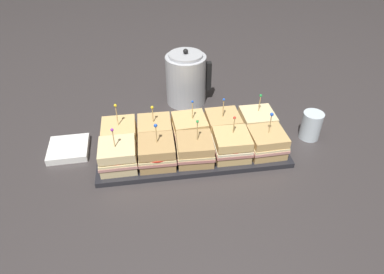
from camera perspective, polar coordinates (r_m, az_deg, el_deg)
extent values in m
plane|color=#383333|center=(1.18, 0.00, -2.35)|extent=(6.00, 6.00, 0.00)
cube|color=#232328|center=(1.18, 0.00, -2.16)|extent=(0.63, 0.27, 0.01)
cube|color=#232328|center=(1.17, 0.00, -1.83)|extent=(0.63, 0.27, 0.01)
cube|color=beige|center=(1.12, -12.06, -4.09)|extent=(0.11, 0.11, 0.03)
cube|color=tan|center=(1.10, -12.19, -3.31)|extent=(0.12, 0.12, 0.01)
cube|color=beige|center=(1.10, -12.25, -2.93)|extent=(0.12, 0.12, 0.01)
cylinder|color=red|center=(1.08, -12.32, -3.34)|extent=(0.07, 0.07, 0.00)
cube|color=beige|center=(1.08, -12.41, -1.99)|extent=(0.11, 0.11, 0.03)
cylinder|color=tan|center=(1.05, -12.92, -0.38)|extent=(0.00, 0.01, 0.07)
sphere|color=purple|center=(1.03, -13.19, 1.17)|extent=(0.01, 0.01, 0.01)
cube|color=tan|center=(1.11, -5.80, -3.62)|extent=(0.11, 0.11, 0.03)
cube|color=tan|center=(1.10, -5.87, -2.82)|extent=(0.12, 0.12, 0.01)
cube|color=beige|center=(1.09, -5.90, -2.44)|extent=(0.12, 0.12, 0.01)
cylinder|color=red|center=(1.07, -5.85, -2.85)|extent=(0.08, 0.08, 0.00)
cube|color=tan|center=(1.08, -5.98, -1.49)|extent=(0.11, 0.11, 0.03)
cylinder|color=tan|center=(1.05, -5.97, 0.32)|extent=(0.00, 0.01, 0.07)
sphere|color=blue|center=(1.03, -6.10, 1.91)|extent=(0.01, 0.01, 0.01)
cube|color=tan|center=(1.12, 0.35, -3.07)|extent=(0.12, 0.12, 0.03)
cube|color=tan|center=(1.10, 0.35, -2.27)|extent=(0.12, 0.12, 0.01)
cube|color=beige|center=(1.10, 0.36, -1.89)|extent=(0.12, 0.12, 0.01)
cube|color=tan|center=(1.08, 0.36, -1.11)|extent=(0.12, 0.12, 0.03)
cylinder|color=tan|center=(1.06, 0.90, 0.88)|extent=(0.00, 0.01, 0.08)
sphere|color=green|center=(1.04, 0.92, 2.60)|extent=(0.01, 0.01, 0.01)
cube|color=tan|center=(1.14, 6.53, -2.36)|extent=(0.11, 0.11, 0.03)
cube|color=tan|center=(1.13, 6.60, -1.57)|extent=(0.12, 0.12, 0.01)
cube|color=beige|center=(1.12, 6.63, -1.20)|extent=(0.12, 0.12, 0.01)
cylinder|color=red|center=(1.10, 6.90, -1.57)|extent=(0.07, 0.07, 0.00)
cube|color=#E0B771|center=(1.11, 6.72, -0.26)|extent=(0.11, 0.11, 0.03)
cylinder|color=tan|center=(1.09, 6.97, 1.73)|extent=(0.00, 0.01, 0.07)
sphere|color=red|center=(1.07, 7.10, 3.18)|extent=(0.01, 0.01, 0.01)
cube|color=tan|center=(1.17, 12.18, -1.81)|extent=(0.12, 0.12, 0.03)
cube|color=tan|center=(1.16, 12.30, -1.04)|extent=(0.12, 0.12, 0.01)
cube|color=beige|center=(1.15, 12.37, -0.67)|extent=(0.12, 0.12, 0.01)
cube|color=tan|center=(1.14, 12.49, 0.09)|extent=(0.12, 0.12, 0.03)
cylinder|color=tan|center=(1.12, 12.88, 2.02)|extent=(0.00, 0.01, 0.08)
sphere|color=blue|center=(1.09, 13.16, 3.69)|extent=(0.01, 0.01, 0.01)
cube|color=tan|center=(1.21, -11.86, -0.39)|extent=(0.11, 0.11, 0.03)
cube|color=tan|center=(1.20, -11.98, 0.37)|extent=(0.12, 0.12, 0.01)
cube|color=beige|center=(1.19, -12.04, 0.74)|extent=(0.12, 0.12, 0.01)
cube|color=#E0B771|center=(1.18, -12.16, 1.48)|extent=(0.11, 0.11, 0.03)
cylinder|color=tan|center=(1.15, -12.39, 3.38)|extent=(0.00, 0.01, 0.09)
sphere|color=yellow|center=(1.13, -12.67, 5.15)|extent=(0.01, 0.01, 0.01)
cube|color=tan|center=(1.20, -6.13, 0.10)|extent=(0.11, 0.11, 0.03)
cube|color=tan|center=(1.19, -6.20, 0.87)|extent=(0.12, 0.12, 0.01)
cube|color=beige|center=(1.18, -6.23, 1.24)|extent=(0.12, 0.12, 0.01)
cube|color=tan|center=(1.17, -6.29, 1.99)|extent=(0.11, 0.11, 0.03)
cylinder|color=tan|center=(1.15, -6.55, 3.55)|extent=(0.00, 0.00, 0.07)
sphere|color=yellow|center=(1.13, -6.67, 4.94)|extent=(0.01, 0.01, 0.01)
cube|color=tan|center=(1.21, -0.36, 0.63)|extent=(0.12, 0.12, 0.03)
cube|color=tan|center=(1.20, -0.36, 1.40)|extent=(0.12, 0.12, 0.01)
cube|color=beige|center=(1.19, -0.37, 1.77)|extent=(0.12, 0.12, 0.01)
cube|color=#E0B771|center=(1.18, -0.37, 2.52)|extent=(0.12, 0.12, 0.03)
cylinder|color=tan|center=(1.16, 0.07, 4.30)|extent=(0.00, 0.00, 0.08)
sphere|color=blue|center=(1.13, 0.07, 5.91)|extent=(0.01, 0.01, 0.01)
cube|color=tan|center=(1.23, 5.11, 1.18)|extent=(0.11, 0.11, 0.03)
cube|color=#B26B60|center=(1.22, 5.16, 1.94)|extent=(0.12, 0.12, 0.01)
cube|color=beige|center=(1.21, 5.18, 2.30)|extent=(0.12, 0.12, 0.01)
cube|color=tan|center=(1.20, 5.23, 3.05)|extent=(0.11, 0.11, 0.03)
cylinder|color=tan|center=(1.17, 5.22, 4.62)|extent=(0.00, 0.00, 0.08)
sphere|color=blue|center=(1.15, 5.33, 6.24)|extent=(0.01, 0.01, 0.01)
cube|color=beige|center=(1.26, 10.65, 1.57)|extent=(0.11, 0.11, 0.03)
cube|color=tan|center=(1.25, 10.76, 2.31)|extent=(0.12, 0.12, 0.01)
cube|color=beige|center=(1.24, 10.81, 2.67)|extent=(0.12, 0.12, 0.01)
cube|color=beige|center=(1.23, 10.91, 3.40)|extent=(0.11, 0.11, 0.03)
cylinder|color=tan|center=(1.22, 11.19, 5.34)|extent=(0.00, 0.01, 0.07)
sphere|color=green|center=(1.20, 11.39, 6.79)|extent=(0.01, 0.01, 0.01)
cylinder|color=#B7BABF|center=(1.41, -1.02, 9.54)|extent=(0.16, 0.16, 0.20)
cylinder|color=#B7BABF|center=(1.36, -1.07, 13.46)|extent=(0.13, 0.13, 0.01)
sphere|color=black|center=(1.35, -1.08, 14.08)|extent=(0.02, 0.02, 0.02)
cube|color=black|center=(1.41, 2.78, 10.14)|extent=(0.02, 0.02, 0.12)
cylinder|color=silver|center=(1.29, 19.24, 1.83)|extent=(0.07, 0.07, 0.10)
cube|color=white|center=(1.25, -19.87, -1.87)|extent=(0.14, 0.14, 0.02)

